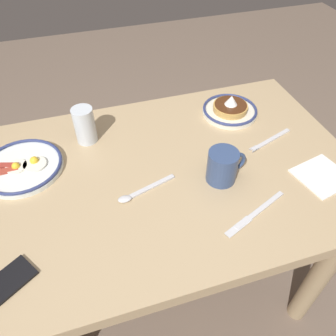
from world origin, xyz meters
TOP-DOWN VIEW (x-y plane):
  - ground_plane at (0.00, 0.00)m, footprint 6.00×6.00m
  - dining_table at (0.00, 0.00)m, footprint 1.24×0.79m
  - plate_near_main at (0.41, -0.14)m, footprint 0.25×0.25m
  - plate_center_pancakes at (-0.33, -0.22)m, footprint 0.20×0.20m
  - coffee_mug at (-0.16, 0.08)m, footprint 0.13×0.09m
  - drinking_glass at (0.20, -0.22)m, footprint 0.07×0.07m
  - cell_phone at (0.46, 0.25)m, footprint 0.16×0.14m
  - paper_napkin at (-0.46, 0.17)m, footprint 0.18×0.17m
  - fork_near at (-0.39, -0.03)m, footprint 0.18×0.08m
  - butter_knife at (-0.20, 0.23)m, footprint 0.22×0.10m
  - tea_spoon at (0.09, 0.07)m, footprint 0.18×0.07m

SIDE VIEW (x-z plane):
  - ground_plane at x=0.00m, z-range 0.00..0.00m
  - dining_table at x=0.00m, z-range 0.26..1.01m
  - paper_napkin at x=-0.46m, z-range 0.76..0.76m
  - butter_knife at x=-0.20m, z-range 0.76..0.76m
  - fork_near at x=-0.39m, z-range 0.76..0.76m
  - cell_phone at x=0.46m, z-range 0.76..0.77m
  - tea_spoon at x=0.09m, z-range 0.76..0.77m
  - plate_near_main at x=0.41m, z-range 0.75..0.79m
  - plate_center_pancakes at x=-0.33m, z-range 0.74..0.81m
  - coffee_mug at x=-0.16m, z-range 0.76..0.86m
  - drinking_glass at x=0.20m, z-range 0.75..0.88m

